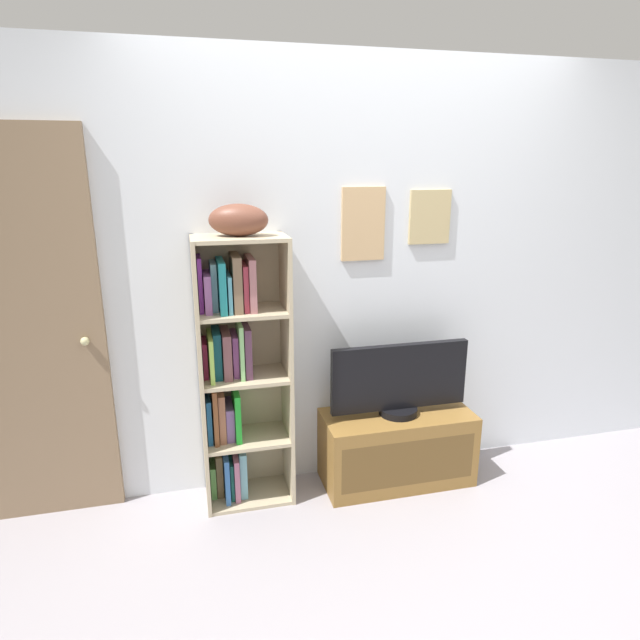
# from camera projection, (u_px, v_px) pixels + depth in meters

# --- Properties ---
(ground) EXTENTS (5.20, 5.20, 0.04)m
(ground) POSITION_uv_depth(u_px,v_px,m) (432.00, 601.00, 2.39)
(ground) COLOR gray
(back_wall) EXTENTS (4.80, 0.08, 2.39)m
(back_wall) POSITION_uv_depth(u_px,v_px,m) (358.00, 278.00, 3.10)
(back_wall) COLOR silver
(back_wall) RESTS_ON ground
(bookshelf) EXTENTS (0.48, 0.30, 1.48)m
(bookshelf) POSITION_uv_depth(u_px,v_px,m) (235.00, 373.00, 2.92)
(bookshelf) COLOR tan
(bookshelf) RESTS_ON ground
(football) EXTENTS (0.33, 0.23, 0.16)m
(football) POSITION_uv_depth(u_px,v_px,m) (238.00, 220.00, 2.67)
(football) COLOR brown
(football) RESTS_ON bookshelf
(tv_stand) EXTENTS (0.87, 0.38, 0.43)m
(tv_stand) POSITION_uv_depth(u_px,v_px,m) (397.00, 447.00, 3.21)
(tv_stand) COLOR brown
(tv_stand) RESTS_ON ground
(television) EXTENTS (0.80, 0.22, 0.42)m
(television) POSITION_uv_depth(u_px,v_px,m) (400.00, 380.00, 3.09)
(television) COLOR black
(television) RESTS_ON tv_stand
(door) EXTENTS (0.79, 0.09, 2.01)m
(door) POSITION_uv_depth(u_px,v_px,m) (20.00, 336.00, 2.69)
(door) COLOR #7B634A
(door) RESTS_ON ground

